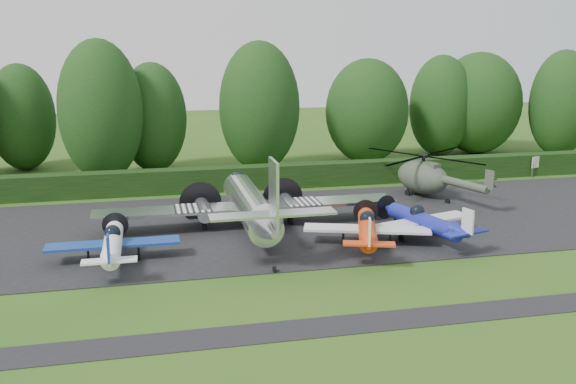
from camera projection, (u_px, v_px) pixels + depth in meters
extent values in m
plane|color=#245217|center=(254.00, 282.00, 34.21)|extent=(160.00, 160.00, 0.00)
cube|color=black|center=(230.00, 228.00, 43.69)|extent=(70.00, 18.00, 0.01)
cube|color=black|center=(276.00, 332.00, 28.52)|extent=(70.00, 2.00, 0.00)
cube|color=black|center=(213.00, 191.00, 54.12)|extent=(90.00, 1.60, 2.00)
cylinder|color=silver|center=(250.00, 206.00, 42.62)|extent=(2.15, 11.23, 2.15)
cone|color=silver|center=(237.00, 185.00, 48.58)|extent=(2.15, 1.40, 2.15)
cone|color=silver|center=(269.00, 228.00, 36.12)|extent=(2.15, 2.81, 2.15)
sphere|color=black|center=(239.00, 181.00, 47.62)|extent=(1.40, 1.40, 1.40)
cube|color=silver|center=(248.00, 206.00, 43.57)|extent=(20.59, 2.25, 0.21)
cube|color=white|center=(193.00, 208.00, 42.77)|extent=(2.43, 2.34, 0.05)
cube|color=white|center=(302.00, 202.00, 44.33)|extent=(2.43, 2.34, 0.05)
cylinder|color=silver|center=(203.00, 210.00, 43.54)|extent=(1.03, 3.00, 1.03)
cylinder|color=silver|center=(289.00, 205.00, 44.79)|extent=(1.03, 3.00, 1.03)
cylinder|color=black|center=(201.00, 202.00, 45.53)|extent=(3.00, 0.03, 3.00)
cylinder|color=black|center=(283.00, 198.00, 46.78)|extent=(3.00, 0.03, 3.00)
cube|color=silver|center=(272.00, 214.00, 35.16)|extent=(7.02, 1.31, 0.13)
cube|color=silver|center=(273.00, 192.00, 34.58)|extent=(0.17, 2.06, 3.56)
cylinder|color=black|center=(204.00, 226.00, 43.43)|extent=(0.23, 0.84, 0.84)
cylinder|color=black|center=(291.00, 221.00, 44.68)|extent=(0.23, 0.84, 0.84)
cylinder|color=black|center=(273.00, 270.00, 35.55)|extent=(0.17, 0.41, 0.41)
cylinder|color=white|center=(113.00, 244.00, 36.69)|extent=(1.05, 5.99, 1.05)
sphere|color=black|center=(113.00, 233.00, 37.19)|extent=(0.91, 0.91, 0.91)
cube|color=navy|center=(113.00, 244.00, 37.24)|extent=(7.62, 1.42, 0.15)
cube|color=white|center=(109.00, 261.00, 33.22)|extent=(2.83, 0.76, 0.11)
cube|color=navy|center=(108.00, 248.00, 32.94)|extent=(0.11, 0.87, 1.42)
cylinder|color=black|center=(115.00, 225.00, 40.35)|extent=(1.63, 0.02, 1.63)
cylinder|color=black|center=(89.00, 261.00, 36.94)|extent=(0.15, 0.48, 0.48)
cylinder|color=black|center=(139.00, 257.00, 37.53)|extent=(0.15, 0.48, 0.48)
cylinder|color=black|center=(116.00, 246.00, 39.62)|extent=(0.13, 0.44, 0.44)
cylinder|color=red|center=(367.00, 229.00, 39.40)|extent=(1.08, 6.16, 1.08)
sphere|color=black|center=(364.00, 218.00, 39.92)|extent=(0.94, 0.94, 0.94)
cube|color=silver|center=(364.00, 229.00, 39.97)|extent=(7.84, 1.46, 0.16)
cube|color=red|center=(389.00, 243.00, 35.83)|extent=(2.91, 0.78, 0.11)
cube|color=silver|center=(391.00, 232.00, 35.55)|extent=(0.11, 0.90, 1.46)
cylinder|color=black|center=(348.00, 212.00, 43.17)|extent=(1.68, 0.02, 1.68)
cylinder|color=black|center=(343.00, 245.00, 39.66)|extent=(0.16, 0.49, 0.49)
cylinder|color=black|center=(387.00, 242.00, 40.27)|extent=(0.16, 0.49, 0.49)
cylinder|color=black|center=(352.00, 232.00, 42.41)|extent=(0.13, 0.45, 0.45)
cylinder|color=navy|center=(424.00, 221.00, 40.97)|extent=(1.08, 6.19, 1.08)
sphere|color=black|center=(420.00, 211.00, 41.48)|extent=(0.95, 0.95, 0.95)
cube|color=silver|center=(420.00, 222.00, 41.54)|extent=(7.88, 1.46, 0.16)
cube|color=navy|center=(451.00, 235.00, 37.38)|extent=(2.93, 0.79, 0.11)
cube|color=silver|center=(452.00, 223.00, 37.09)|extent=(0.11, 0.90, 1.46)
cylinder|color=black|center=(400.00, 206.00, 44.75)|extent=(1.69, 0.02, 1.69)
cylinder|color=black|center=(400.00, 237.00, 41.23)|extent=(0.16, 0.50, 0.50)
cylinder|color=black|center=(442.00, 234.00, 41.84)|extent=(0.16, 0.50, 0.50)
cylinder|color=black|center=(405.00, 224.00, 43.99)|extent=(0.14, 0.45, 0.45)
ellipsoid|color=#364232|center=(423.00, 177.00, 51.94)|extent=(2.77, 5.08, 2.66)
cylinder|color=#364232|center=(445.00, 185.00, 48.09)|extent=(0.62, 5.33, 0.62)
cube|color=#364232|center=(463.00, 183.00, 45.29)|extent=(0.11, 0.80, 1.42)
cylinder|color=black|center=(423.00, 161.00, 51.62)|extent=(0.27, 0.27, 0.71)
cylinder|color=black|center=(424.00, 156.00, 51.53)|extent=(0.62, 0.62, 0.22)
cylinder|color=black|center=(424.00, 156.00, 51.53)|extent=(10.66, 10.66, 0.05)
cube|color=#364232|center=(427.00, 167.00, 51.02)|extent=(0.80, 1.78, 0.62)
ellipsoid|color=black|center=(416.00, 172.00, 53.27)|extent=(1.69, 1.69, 1.52)
cylinder|color=black|center=(408.00, 192.00, 52.75)|extent=(0.16, 0.50, 0.50)
cylinder|color=black|center=(428.00, 190.00, 53.12)|extent=(0.16, 0.50, 0.50)
cylinder|color=black|center=(437.00, 202.00, 49.58)|extent=(0.14, 0.43, 0.43)
cylinder|color=#3F3326|center=(528.00, 169.00, 59.61)|extent=(0.13, 0.13, 1.26)
cylinder|color=#3F3326|center=(558.00, 168.00, 60.27)|extent=(0.13, 0.13, 1.26)
cube|color=beige|center=(544.00, 161.00, 59.76)|extent=(3.37, 0.08, 1.05)
cylinder|color=black|center=(476.00, 137.00, 70.84)|extent=(0.70, 0.70, 3.61)
ellipsoid|color=#143310|center=(478.00, 103.00, 69.94)|extent=(9.19, 9.19, 11.04)
cylinder|color=black|center=(25.00, 153.00, 62.14)|extent=(0.70, 0.70, 3.35)
ellipsoid|color=#143310|center=(22.00, 117.00, 61.31)|extent=(6.31, 6.31, 10.24)
cylinder|color=black|center=(155.00, 154.00, 61.42)|extent=(0.70, 0.70, 3.40)
ellipsoid|color=#143310|center=(153.00, 118.00, 60.58)|extent=(6.40, 6.40, 10.38)
cylinder|color=black|center=(104.00, 158.00, 57.41)|extent=(0.70, 0.70, 4.12)
ellipsoid|color=#143310|center=(101.00, 111.00, 56.39)|extent=(7.38, 7.38, 12.58)
cylinder|color=black|center=(558.00, 139.00, 69.22)|extent=(0.70, 0.70, 3.71)
ellipsoid|color=#143310|center=(561.00, 103.00, 68.30)|extent=(6.62, 6.62, 11.33)
cylinder|color=black|center=(439.00, 139.00, 69.50)|extent=(0.70, 0.70, 3.53)
ellipsoid|color=#143310|center=(441.00, 106.00, 68.63)|extent=(6.72, 6.72, 10.78)
cylinder|color=black|center=(366.00, 146.00, 65.61)|extent=(0.70, 0.70, 3.46)
ellipsoid|color=#143310|center=(367.00, 111.00, 64.76)|extent=(8.39, 8.39, 10.56)
cylinder|color=black|center=(260.00, 150.00, 61.55)|extent=(0.70, 0.70, 4.04)
ellipsoid|color=#143310|center=(259.00, 107.00, 60.55)|extent=(7.64, 7.64, 12.34)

